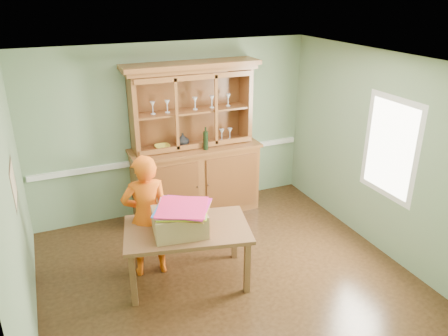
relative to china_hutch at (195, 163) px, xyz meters
name	(u,v)px	position (x,y,z in m)	size (l,w,h in m)	color
floor	(223,272)	(-0.25, -1.72, -0.85)	(4.50, 4.50, 0.00)	#4C3018
ceiling	(223,62)	(-0.25, -1.72, 1.85)	(4.50, 4.50, 0.00)	white
wall_back	(173,130)	(-0.25, 0.28, 0.50)	(4.50, 4.50, 0.00)	gray
wall_left	(15,214)	(-2.50, -1.72, 0.50)	(4.00, 4.00, 0.00)	gray
wall_right	(374,151)	(2.00, -1.72, 0.50)	(4.00, 4.00, 0.00)	gray
wall_front	(321,272)	(-0.25, -3.72, 0.50)	(4.50, 4.50, 0.00)	gray
chair_rail	(175,157)	(-0.25, 0.25, 0.05)	(4.41, 0.05, 0.08)	white
framed_map	(14,184)	(-2.48, -1.42, 0.70)	(0.03, 0.60, 0.46)	#322114
window_panel	(390,148)	(1.98, -2.02, 0.65)	(0.03, 0.96, 1.36)	white
china_hutch	(195,163)	(0.00, 0.00, 0.00)	(2.06, 0.68, 2.42)	brown
dining_table	(187,234)	(-0.70, -1.68, -0.19)	(1.65, 1.20, 0.75)	brown
cardboard_box	(180,222)	(-0.81, -1.75, 0.04)	(0.61, 0.49, 0.28)	tan
kite_stack	(182,209)	(-0.78, -1.75, 0.22)	(0.75, 0.75, 0.06)	#B88936
person	(147,217)	(-1.11, -1.33, -0.03)	(0.59, 0.39, 1.62)	#E1570E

